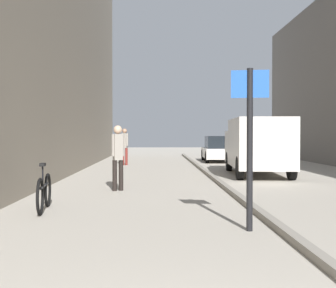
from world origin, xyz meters
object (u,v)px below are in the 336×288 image
(street_sign_post, at_px, (250,135))
(pedestrian_main_foreground, at_px, (118,153))
(bicycle_leaning, at_px, (44,192))
(pedestrian_mid_block, at_px, (125,144))
(parked_car, at_px, (220,149))
(delivery_van, at_px, (257,145))

(street_sign_post, bearing_deg, pedestrian_main_foreground, -53.78)
(bicycle_leaning, bearing_deg, street_sign_post, -33.72)
(pedestrian_main_foreground, relative_size, pedestrian_mid_block, 0.98)
(pedestrian_main_foreground, distance_m, parked_car, 14.10)
(street_sign_post, xyz_separation_m, bicycle_leaning, (-3.76, 2.01, -1.16))
(pedestrian_mid_block, bearing_deg, delivery_van, -30.25)
(pedestrian_main_foreground, relative_size, street_sign_post, 0.69)
(street_sign_post, bearing_deg, bicycle_leaning, -17.63)
(pedestrian_mid_block, height_order, bicycle_leaning, pedestrian_mid_block)
(pedestrian_main_foreground, xyz_separation_m, delivery_van, (4.88, 4.73, 0.12))
(parked_car, bearing_deg, street_sign_post, -94.62)
(pedestrian_main_foreground, xyz_separation_m, street_sign_post, (2.54, -5.30, 0.51))
(pedestrian_main_foreground, height_order, pedestrian_mid_block, pedestrian_mid_block)
(pedestrian_main_foreground, distance_m, pedestrian_mid_block, 10.47)
(parked_car, bearing_deg, pedestrian_main_foreground, -107.41)
(pedestrian_mid_block, height_order, delivery_van, delivery_van)
(bicycle_leaning, bearing_deg, pedestrian_mid_block, 81.63)
(pedestrian_mid_block, bearing_deg, parked_car, 45.27)
(delivery_van, bearing_deg, street_sign_post, -99.46)
(street_sign_post, bearing_deg, delivery_van, -92.54)
(pedestrian_mid_block, relative_size, delivery_van, 0.33)
(delivery_van, height_order, bicycle_leaning, delivery_van)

